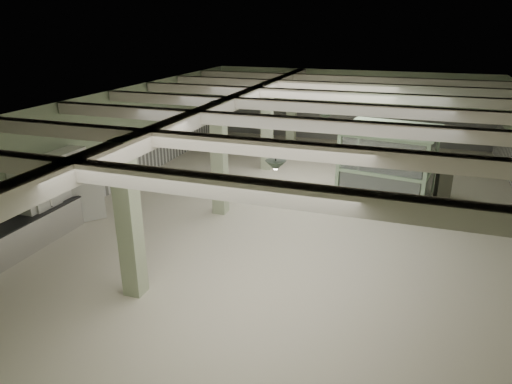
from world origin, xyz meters
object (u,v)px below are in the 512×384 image
(prep_counter, at_px, (10,241))
(walkin_cooler, at_px, (55,192))
(guard_booth, at_px, (389,150))
(filing_cabinet, at_px, (443,183))

(prep_counter, distance_m, walkin_cooler, 2.01)
(walkin_cooler, relative_size, guard_booth, 0.72)
(prep_counter, distance_m, guard_booth, 12.02)
(walkin_cooler, bearing_deg, prep_counter, -87.45)
(walkin_cooler, distance_m, filing_cabinet, 12.53)
(prep_counter, bearing_deg, walkin_cooler, 92.55)
(guard_booth, bearing_deg, walkin_cooler, -137.29)
(guard_booth, relative_size, filing_cabinet, 2.62)
(guard_booth, xyz_separation_m, filing_cabinet, (1.89, 0.04, -1.04))
(prep_counter, relative_size, filing_cabinet, 3.57)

